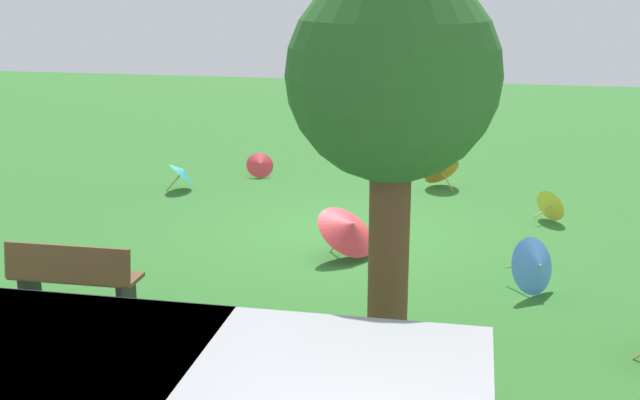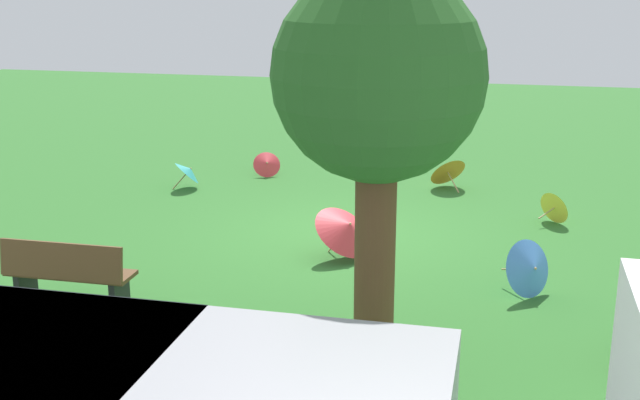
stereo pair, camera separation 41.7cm
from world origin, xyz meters
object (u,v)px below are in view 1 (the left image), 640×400
shade_tree (393,83)px  parasol_teal_0 (183,172)px  parasol_red_2 (349,228)px  parasol_orange_0 (440,169)px  park_bench (73,277)px  parasol_red_0 (260,164)px  parasol_yellow_0 (552,204)px  parasol_blue_0 (536,266)px

shade_tree → parasol_teal_0: shade_tree is taller
parasol_red_2 → parasol_orange_0: bearing=-103.2°
parasol_teal_0 → parasol_orange_0: parasol_orange_0 is taller
park_bench → parasol_red_0: 7.20m
parasol_orange_0 → park_bench: bearing=60.7°
parasol_red_0 → parasol_yellow_0: 6.03m
parasol_teal_0 → parasol_blue_0: parasol_blue_0 is taller
parasol_teal_0 → parasol_yellow_0: size_ratio=1.23×
parasol_red_0 → parasol_red_2: (-2.64, 4.54, 0.19)m
parasol_red_0 → parasol_orange_0: size_ratio=0.73×
parasol_red_2 → parasol_red_0: bearing=-59.8°
shade_tree → parasol_red_2: bearing=-73.0°
shade_tree → parasol_blue_0: (-1.66, -2.21, -2.59)m
parasol_blue_0 → parasol_red_0: bearing=-45.9°
parasol_teal_0 → parasol_red_0: bearing=-131.6°
parasol_teal_0 → parasol_red_2: parasol_red_2 is taller
parasol_red_2 → parasol_blue_0: bearing=161.3°
shade_tree → parasol_yellow_0: bearing=-110.5°
parasol_orange_0 → parasol_yellow_0: bearing=136.3°
shade_tree → parasol_blue_0: shade_tree is taller
parasol_orange_0 → parasol_red_2: 4.56m
park_bench → parasol_orange_0: park_bench is taller
park_bench → parasol_red_0: size_ratio=2.38×
shade_tree → parasol_teal_0: (4.76, -6.31, -2.62)m
shade_tree → parasol_red_2: 4.09m
shade_tree → parasol_orange_0: shade_tree is taller
parasol_red_0 → parasol_red_2: 5.25m
parasol_teal_0 → park_bench: bearing=98.5°
parasol_red_2 → parasol_yellow_0: bearing=-140.2°
parasol_blue_0 → parasol_teal_0: bearing=-32.6°
parasol_orange_0 → parasol_red_0: bearing=-1.5°
parasol_orange_0 → parasol_teal_0: bearing=14.1°
parasol_teal_0 → parasol_red_0: (-1.17, -1.32, -0.09)m
parasol_yellow_0 → parasol_orange_0: (2.00, -1.91, 0.08)m
park_bench → parasol_yellow_0: bearing=-139.1°
parasol_yellow_0 → parasol_orange_0: 2.76m
park_bench → parasol_blue_0: (-5.54, -1.78, -0.09)m
park_bench → parasol_blue_0: park_bench is taller
shade_tree → parasol_red_0: (3.59, -7.63, -2.70)m
parasol_red_0 → parasol_blue_0: parasol_blue_0 is taller
parasol_yellow_0 → parasol_blue_0: 3.44m
parasol_blue_0 → shade_tree: bearing=53.2°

